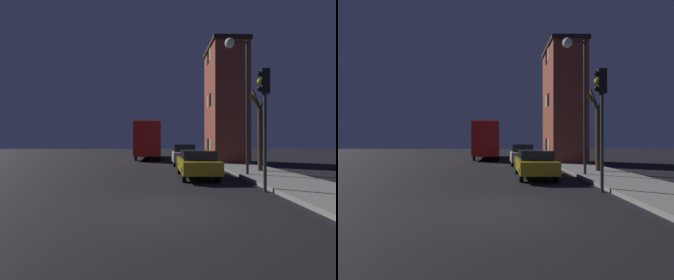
{
  "view_description": "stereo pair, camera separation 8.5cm",
  "coord_description": "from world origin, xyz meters",
  "views": [
    {
      "loc": [
        -0.35,
        -7.12,
        1.82
      ],
      "look_at": [
        0.13,
        12.18,
        1.95
      ],
      "focal_mm": 28.0,
      "sensor_mm": 36.0,
      "label": 1
    },
    {
      "loc": [
        -0.27,
        -7.12,
        1.82
      ],
      "look_at": [
        0.13,
        12.18,
        1.95
      ],
      "focal_mm": 28.0,
      "sensor_mm": 36.0,
      "label": 2
    }
  ],
  "objects": [
    {
      "name": "bus",
      "position": [
        -1.66,
        21.27,
        2.25
      ],
      "size": [
        2.5,
        9.74,
        3.8
      ],
      "color": "red",
      "rests_on": "ground"
    },
    {
      "name": "brick_building",
      "position": [
        5.24,
        15.64,
        5.19
      ],
      "size": [
        3.07,
        5.33,
        10.04
      ],
      "color": "brown",
      "rests_on": "sidewalk"
    },
    {
      "name": "car_mid_lane",
      "position": [
        1.37,
        13.37,
        0.83
      ],
      "size": [
        1.74,
        4.43,
        1.62
      ],
      "color": "beige",
      "rests_on": "ground"
    },
    {
      "name": "ground_plane",
      "position": [
        0.0,
        0.0,
        0.0
      ],
      "size": [
        120.0,
        120.0,
        0.0
      ],
      "primitive_type": "plane",
      "color": "black"
    },
    {
      "name": "streetlamp",
      "position": [
        3.62,
        6.23,
        5.3
      ],
      "size": [
        1.23,
        0.51,
        7.01
      ],
      "color": "#28282B",
      "rests_on": "sidewalk"
    },
    {
      "name": "traffic_light",
      "position": [
        3.36,
        2.24,
        3.19
      ],
      "size": [
        0.43,
        0.24,
        4.45
      ],
      "color": "#28282B",
      "rests_on": "ground"
    },
    {
      "name": "bare_tree",
      "position": [
        5.34,
        7.92,
        2.39
      ],
      "size": [
        1.21,
        1.17,
        4.83
      ],
      "color": "#382819",
      "rests_on": "sidewalk"
    },
    {
      "name": "car_near_lane",
      "position": [
        1.44,
        6.13,
        0.76
      ],
      "size": [
        1.73,
        4.63,
        1.39
      ],
      "color": "olive",
      "rests_on": "ground"
    }
  ]
}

